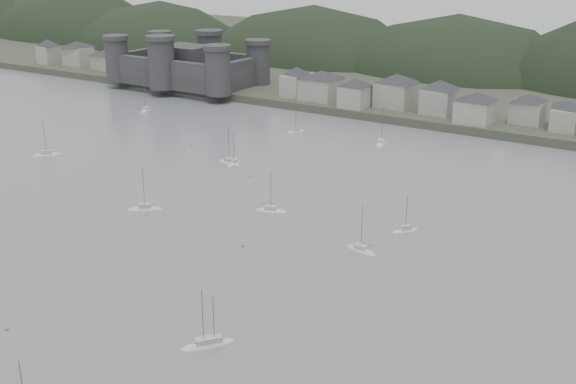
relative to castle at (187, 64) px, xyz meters
The scene contains 7 objects.
ground 216.45m from the castle, 56.28° to the right, with size 900.00×900.00×0.00m, color slate.
far_shore_land 166.61m from the castle, 43.83° to the left, with size 900.00×250.00×3.00m, color #383D2D.
forested_ridge 155.26m from the castle, 35.67° to the left, with size 851.55×103.94×102.57m.
castle is the anchor object (origin of this frame).
sailboat_lead 115.08m from the castle, 42.90° to the right, with size 3.87×8.32×10.95m.
moored_fleet 158.88m from the castle, 48.95° to the right, with size 264.10×164.25×13.01m.
mooring_buoys 180.71m from the castle, 45.99° to the right, with size 159.56×130.45×0.70m.
Camera 1 is at (87.21, -60.12, 62.53)m, focal length 45.07 mm.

